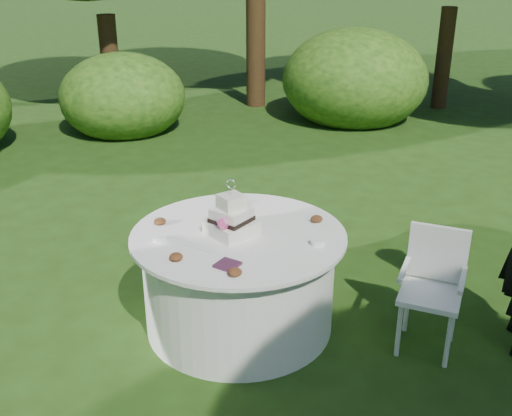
{
  "coord_description": "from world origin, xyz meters",
  "views": [
    {
      "loc": [
        2.19,
        -3.22,
        2.62
      ],
      "look_at": [
        0.15,
        0.0,
        1.0
      ],
      "focal_mm": 42.0,
      "sensor_mm": 36.0,
      "label": 1
    }
  ],
  "objects_px": {
    "cake": "(231,220)",
    "chair": "(433,280)",
    "napkins": "(227,265)",
    "table": "(239,279)"
  },
  "relations": [
    {
      "from": "napkins",
      "to": "table",
      "type": "distance_m",
      "value": 0.63
    },
    {
      "from": "table",
      "to": "chair",
      "type": "relative_size",
      "value": 1.76
    },
    {
      "from": "napkins",
      "to": "chair",
      "type": "relative_size",
      "value": 0.16
    },
    {
      "from": "napkins",
      "to": "cake",
      "type": "bearing_deg",
      "value": 121.24
    },
    {
      "from": "cake",
      "to": "chair",
      "type": "distance_m",
      "value": 1.48
    },
    {
      "from": "table",
      "to": "napkins",
      "type": "bearing_deg",
      "value": -64.31
    },
    {
      "from": "table",
      "to": "chair",
      "type": "bearing_deg",
      "value": 22.5
    },
    {
      "from": "cake",
      "to": "chair",
      "type": "height_order",
      "value": "cake"
    },
    {
      "from": "cake",
      "to": "chair",
      "type": "relative_size",
      "value": 0.48
    },
    {
      "from": "chair",
      "to": "cake",
      "type": "bearing_deg",
      "value": -156.5
    }
  ]
}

